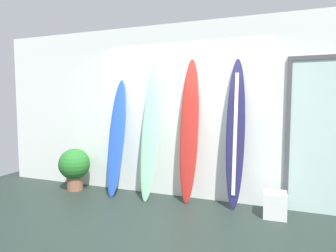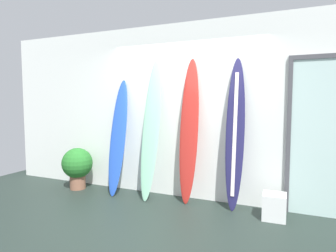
{
  "view_description": "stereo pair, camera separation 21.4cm",
  "coord_description": "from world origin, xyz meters",
  "px_view_note": "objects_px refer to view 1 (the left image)",
  "views": [
    {
      "loc": [
        1.42,
        -3.27,
        1.56
      ],
      "look_at": [
        -0.19,
        0.95,
        1.18
      ],
      "focal_mm": 31.24,
      "sensor_mm": 36.0,
      "label": 1
    },
    {
      "loc": [
        1.61,
        -3.19,
        1.56
      ],
      "look_at": [
        -0.19,
        0.95,
        1.18
      ],
      "focal_mm": 31.24,
      "sensor_mm": 36.0,
      "label": 2
    }
  ],
  "objects_px": {
    "surfboard_crimson": "(189,131)",
    "surfboard_navy": "(235,134)",
    "surfboard_seafoam": "(151,130)",
    "display_block_left": "(275,205)",
    "potted_plant": "(74,166)",
    "glass_door": "(329,134)",
    "surfboard_cobalt": "(117,137)"
  },
  "relations": [
    {
      "from": "surfboard_cobalt",
      "to": "surfboard_crimson",
      "type": "xyz_separation_m",
      "value": [
        1.23,
        0.08,
        0.13
      ]
    },
    {
      "from": "surfboard_navy",
      "to": "potted_plant",
      "type": "relative_size",
      "value": 2.98
    },
    {
      "from": "display_block_left",
      "to": "surfboard_cobalt",
      "type": "bearing_deg",
      "value": 177.47
    },
    {
      "from": "surfboard_crimson",
      "to": "potted_plant",
      "type": "bearing_deg",
      "value": -175.72
    },
    {
      "from": "display_block_left",
      "to": "surfboard_seafoam",
      "type": "bearing_deg",
      "value": 176.62
    },
    {
      "from": "glass_door",
      "to": "potted_plant",
      "type": "bearing_deg",
      "value": -175.44
    },
    {
      "from": "surfboard_cobalt",
      "to": "surfboard_crimson",
      "type": "distance_m",
      "value": 1.24
    },
    {
      "from": "surfboard_crimson",
      "to": "surfboard_seafoam",
      "type": "bearing_deg",
      "value": -172.78
    },
    {
      "from": "surfboard_crimson",
      "to": "display_block_left",
      "type": "bearing_deg",
      "value": -8.46
    },
    {
      "from": "surfboard_seafoam",
      "to": "display_block_left",
      "type": "relative_size",
      "value": 6.62
    },
    {
      "from": "potted_plant",
      "to": "surfboard_cobalt",
      "type": "bearing_deg",
      "value": 5.25
    },
    {
      "from": "surfboard_crimson",
      "to": "glass_door",
      "type": "bearing_deg",
      "value": 4.87
    },
    {
      "from": "display_block_left",
      "to": "surfboard_crimson",
      "type": "bearing_deg",
      "value": 171.54
    },
    {
      "from": "surfboard_cobalt",
      "to": "surfboard_seafoam",
      "type": "distance_m",
      "value": 0.64
    },
    {
      "from": "surfboard_cobalt",
      "to": "potted_plant",
      "type": "xyz_separation_m",
      "value": [
        -0.82,
        -0.08,
        -0.53
      ]
    },
    {
      "from": "surfboard_cobalt",
      "to": "surfboard_navy",
      "type": "height_order",
      "value": "surfboard_navy"
    },
    {
      "from": "display_block_left",
      "to": "potted_plant",
      "type": "bearing_deg",
      "value": 179.39
    },
    {
      "from": "surfboard_seafoam",
      "to": "display_block_left",
      "type": "xyz_separation_m",
      "value": [
        1.88,
        -0.11,
        -0.94
      ]
    },
    {
      "from": "surfboard_seafoam",
      "to": "potted_plant",
      "type": "height_order",
      "value": "surfboard_seafoam"
    },
    {
      "from": "glass_door",
      "to": "surfboard_seafoam",
      "type": "bearing_deg",
      "value": -174.56
    },
    {
      "from": "surfboard_seafoam",
      "to": "potted_plant",
      "type": "distance_m",
      "value": 1.59
    },
    {
      "from": "surfboard_crimson",
      "to": "surfboard_navy",
      "type": "bearing_deg",
      "value": -0.39
    },
    {
      "from": "surfboard_cobalt",
      "to": "surfboard_seafoam",
      "type": "height_order",
      "value": "surfboard_seafoam"
    },
    {
      "from": "surfboard_seafoam",
      "to": "display_block_left",
      "type": "distance_m",
      "value": 2.11
    },
    {
      "from": "display_block_left",
      "to": "glass_door",
      "type": "relative_size",
      "value": 0.16
    },
    {
      "from": "surfboard_navy",
      "to": "potted_plant",
      "type": "height_order",
      "value": "surfboard_navy"
    },
    {
      "from": "surfboard_navy",
      "to": "display_block_left",
      "type": "bearing_deg",
      "value": -17.95
    },
    {
      "from": "surfboard_cobalt",
      "to": "surfboard_seafoam",
      "type": "relative_size",
      "value": 0.86
    },
    {
      "from": "glass_door",
      "to": "surfboard_cobalt",
      "type": "bearing_deg",
      "value": -175.61
    },
    {
      "from": "surfboard_seafoam",
      "to": "potted_plant",
      "type": "relative_size",
      "value": 3.07
    },
    {
      "from": "surfboard_navy",
      "to": "surfboard_seafoam",
      "type": "bearing_deg",
      "value": -176.83
    },
    {
      "from": "surfboard_crimson",
      "to": "surfboard_navy",
      "type": "relative_size",
      "value": 1.01
    }
  ]
}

